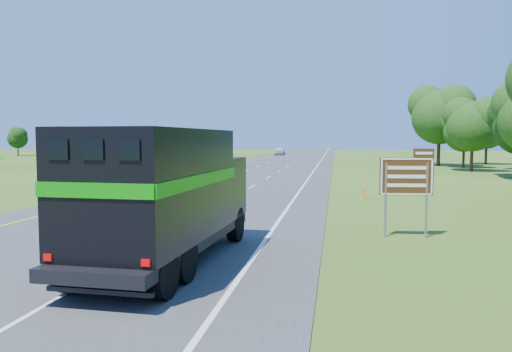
# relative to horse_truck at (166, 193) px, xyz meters

# --- Properties ---
(road) EXTENTS (15.00, 260.00, 0.04)m
(road) POSITION_rel_horse_truck_xyz_m (-3.19, 43.65, -2.05)
(road) COLOR #38383A
(road) RESTS_ON ground
(lane_markings) EXTENTS (11.15, 260.00, 0.01)m
(lane_markings) POSITION_rel_horse_truck_xyz_m (-3.19, 43.65, -2.03)
(lane_markings) COLOR yellow
(lane_markings) RESTS_ON road
(horse_truck) EXTENTS (3.10, 8.70, 3.80)m
(horse_truck) POSITION_rel_horse_truck_xyz_m (0.00, 0.00, 0.00)
(horse_truck) COLOR black
(horse_truck) RESTS_ON road
(white_suv) EXTENTS (2.97, 5.93, 1.61)m
(white_suv) POSITION_rel_horse_truck_xyz_m (-6.88, 35.76, -1.23)
(white_suv) COLOR silver
(white_suv) RESTS_ON road
(far_car) EXTENTS (2.19, 5.13, 1.73)m
(far_car) POSITION_rel_horse_truck_xyz_m (-7.24, 93.05, -1.17)
(far_car) COLOR silver
(far_car) RESTS_ON road
(exit_sign) EXTENTS (1.90, 0.21, 3.23)m
(exit_sign) POSITION_rel_horse_truck_xyz_m (7.27, 5.20, 0.02)
(exit_sign) COLOR gray
(exit_sign) RESTS_ON ground
(delineator) EXTENTS (0.10, 0.06, 1.22)m
(delineator) POSITION_rel_horse_truck_xyz_m (6.40, 16.19, -1.41)
(delineator) COLOR #FF660D
(delineator) RESTS_ON ground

